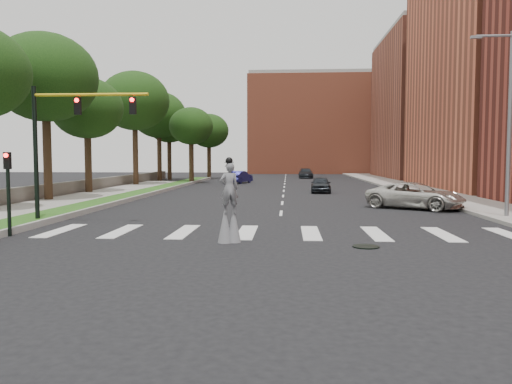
# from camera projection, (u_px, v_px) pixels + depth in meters

# --- Properties ---
(ground_plane) EXTENTS (160.00, 160.00, 0.00)m
(ground_plane) POSITION_uv_depth(u_px,v_px,m) (278.00, 237.00, 19.00)
(ground_plane) COLOR black
(ground_plane) RESTS_ON ground
(grass_median) EXTENTS (2.00, 60.00, 0.25)m
(grass_median) POSITION_uv_depth(u_px,v_px,m) (138.00, 194.00, 39.63)
(grass_median) COLOR #225117
(grass_median) RESTS_ON ground
(median_curb) EXTENTS (0.20, 60.00, 0.28)m
(median_curb) POSITION_uv_depth(u_px,v_px,m) (151.00, 194.00, 39.56)
(median_curb) COLOR #969691
(median_curb) RESTS_ON ground
(sidewalk_left) EXTENTS (4.00, 60.00, 0.18)m
(sidewalk_left) POSITION_uv_depth(u_px,v_px,m) (40.00, 206.00, 29.87)
(sidewalk_left) COLOR gray
(sidewalk_left) RESTS_ON ground
(sidewalk_right) EXTENTS (5.00, 90.00, 0.18)m
(sidewalk_right) POSITION_uv_depth(u_px,v_px,m) (428.00, 191.00, 43.08)
(sidewalk_right) COLOR gray
(sidewalk_right) RESTS_ON ground
(stone_wall) EXTENTS (0.50, 56.00, 1.10)m
(stone_wall) POSITION_uv_depth(u_px,v_px,m) (81.00, 187.00, 41.94)
(stone_wall) COLOR #58534B
(stone_wall) RESTS_ON ground
(manhole) EXTENTS (0.90, 0.90, 0.04)m
(manhole) POSITION_uv_depth(u_px,v_px,m) (366.00, 247.00, 16.81)
(manhole) COLOR black
(manhole) RESTS_ON ground
(building_far) EXTENTS (16.00, 22.00, 20.00)m
(building_far) POSITION_uv_depth(u_px,v_px,m) (441.00, 108.00, 70.66)
(building_far) COLOR #9B4D39
(building_far) RESTS_ON ground
(building_backdrop) EXTENTS (26.00, 14.00, 18.00)m
(building_backdrop) POSITION_uv_depth(u_px,v_px,m) (317.00, 126.00, 95.64)
(building_backdrop) COLOR #C75D3E
(building_backdrop) RESTS_ON ground
(streetlight) EXTENTS (2.05, 0.20, 9.00)m
(streetlight) POSITION_uv_depth(u_px,v_px,m) (508.00, 118.00, 23.93)
(streetlight) COLOR slate
(streetlight) RESTS_ON ground
(traffic_signal) EXTENTS (5.30, 0.23, 6.20)m
(traffic_signal) POSITION_uv_depth(u_px,v_px,m) (61.00, 132.00, 22.32)
(traffic_signal) COLOR black
(traffic_signal) RESTS_ON ground
(secondary_signal) EXTENTS (0.25, 0.21, 3.23)m
(secondary_signal) POSITION_uv_depth(u_px,v_px,m) (8.00, 186.00, 19.02)
(secondary_signal) COLOR black
(secondary_signal) RESTS_ON ground
(stilt_performer) EXTENTS (0.82, 0.64, 3.03)m
(stilt_performer) POSITION_uv_depth(u_px,v_px,m) (229.00, 208.00, 17.67)
(stilt_performer) COLOR #2F1F13
(stilt_performer) RESTS_ON ground
(suv_crossing) EXTENTS (6.07, 5.26, 1.55)m
(suv_crossing) POSITION_uv_depth(u_px,v_px,m) (415.00, 196.00, 29.29)
(suv_crossing) COLOR beige
(suv_crossing) RESTS_ON ground
(car_near) EXTENTS (1.81, 4.15, 1.39)m
(car_near) POSITION_uv_depth(u_px,v_px,m) (321.00, 184.00, 42.80)
(car_near) COLOR black
(car_near) RESTS_ON ground
(car_mid) EXTENTS (2.84, 4.61, 1.43)m
(car_mid) POSITION_uv_depth(u_px,v_px,m) (240.00, 177.00, 58.07)
(car_mid) COLOR navy
(car_mid) RESTS_ON ground
(car_far) EXTENTS (2.06, 4.84, 1.39)m
(car_far) POSITION_uv_depth(u_px,v_px,m) (306.00, 173.00, 72.05)
(car_far) COLOR black
(car_far) RESTS_ON ground
(tree_2) EXTENTS (6.94, 6.94, 11.31)m
(tree_2) POSITION_uv_depth(u_px,v_px,m) (45.00, 78.00, 33.28)
(tree_2) COLOR #2F1F13
(tree_2) RESTS_ON ground
(tree_3) EXTENTS (5.84, 5.84, 9.51)m
(tree_3) POSITION_uv_depth(u_px,v_px,m) (87.00, 109.00, 40.58)
(tree_3) COLOR #2F1F13
(tree_3) RESTS_ON ground
(tree_4) EXTENTS (7.22, 7.22, 11.97)m
(tree_4) POSITION_uv_depth(u_px,v_px,m) (135.00, 101.00, 51.95)
(tree_4) COLOR #2F1F13
(tree_4) RESTS_ON ground
(tree_5) EXTENTS (6.83, 6.83, 11.23)m
(tree_5) POSITION_uv_depth(u_px,v_px,m) (159.00, 115.00, 62.49)
(tree_5) COLOR #2F1F13
(tree_5) RESTS_ON ground
(tree_6) EXTENTS (5.04, 5.04, 8.75)m
(tree_6) POSITION_uv_depth(u_px,v_px,m) (191.00, 126.00, 57.19)
(tree_6) COLOR #2F1F13
(tree_6) RESTS_ON ground
(tree_7) EXTENTS (5.59, 5.59, 9.11)m
(tree_7) POSITION_uv_depth(u_px,v_px,m) (209.00, 131.00, 69.86)
(tree_7) COLOR #2F1F13
(tree_7) RESTS_ON ground
(tree_8) EXTENTS (6.16, 6.16, 10.21)m
(tree_8) POSITION_uv_depth(u_px,v_px,m) (169.00, 123.00, 66.68)
(tree_8) COLOR #2F1F13
(tree_8) RESTS_ON ground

